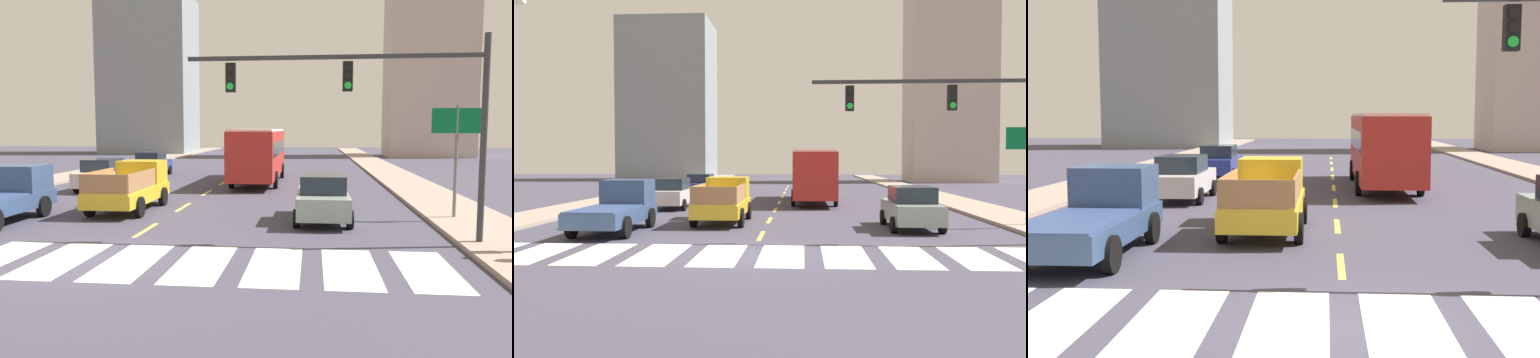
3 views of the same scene
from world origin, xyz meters
TOP-DOWN VIEW (x-y plane):
  - ground_plane at (0.00, 0.00)m, footprint 160.00×160.00m
  - sidewalk_right at (11.17, 18.00)m, footprint 3.01×110.00m
  - sidewalk_left at (-11.17, 18.00)m, footprint 3.01×110.00m
  - crosswalk_stripe_4 at (-0.92, 0.00)m, footprint 1.30×3.68m
  - crosswalk_stripe_5 at (0.92, 0.00)m, footprint 1.30×3.68m
  - crosswalk_stripe_6 at (2.75, 0.00)m, footprint 1.30×3.68m
  - crosswalk_stripe_7 at (4.58, 0.00)m, footprint 1.30×3.68m
  - crosswalk_stripe_8 at (6.42, 0.00)m, footprint 1.30×3.68m
  - crosswalk_stripe_9 at (8.25, 0.00)m, footprint 1.30×3.68m
  - lane_dash_0 at (0.00, 4.00)m, footprint 0.16×2.40m
  - lane_dash_1 at (0.00, 9.00)m, footprint 0.16×2.40m
  - lane_dash_2 at (0.00, 14.00)m, footprint 0.16×2.40m
  - lane_dash_3 at (0.00, 19.00)m, footprint 0.16×2.40m
  - lane_dash_4 at (0.00, 24.00)m, footprint 0.16×2.40m
  - lane_dash_5 at (0.00, 29.00)m, footprint 0.16×2.40m
  - lane_dash_6 at (0.00, 34.00)m, footprint 0.16×2.40m
  - lane_dash_7 at (0.00, 39.00)m, footprint 0.16×2.40m
  - pickup_stakebed at (-1.99, 8.32)m, footprint 2.18×5.20m
  - pickup_dark at (-5.70, 5.06)m, footprint 2.18×5.20m
  - city_bus at (2.21, 19.24)m, footprint 2.72×10.80m
  - sedan_near_left at (5.87, 6.29)m, footprint 2.02×4.40m
  - sedan_mid at (-5.84, 23.00)m, footprint 2.02×4.40m
  - sedan_far at (-5.82, 14.47)m, footprint 2.02×4.40m
  - traffic_signal_gantry at (7.56, 2.71)m, footprint 8.54×0.27m
  - direction_sign_green at (10.63, 6.87)m, footprint 1.70×0.12m
  - tower_tall_centre at (-16.42, 55.97)m, footprint 11.53×9.44m
  - block_mid_left at (19.15, 51.56)m, footprint 9.71×7.56m

SIDE VIEW (x-z plane):
  - ground_plane at x=0.00m, z-range 0.00..0.00m
  - lane_dash_0 at x=0.00m, z-range 0.00..0.01m
  - lane_dash_1 at x=0.00m, z-range 0.00..0.01m
  - lane_dash_2 at x=0.00m, z-range 0.00..0.01m
  - lane_dash_3 at x=0.00m, z-range 0.00..0.01m
  - lane_dash_4 at x=0.00m, z-range 0.00..0.01m
  - lane_dash_5 at x=0.00m, z-range 0.00..0.01m
  - lane_dash_6 at x=0.00m, z-range 0.00..0.01m
  - lane_dash_7 at x=0.00m, z-range 0.00..0.01m
  - crosswalk_stripe_4 at x=-0.92m, z-range 0.00..0.01m
  - crosswalk_stripe_5 at x=0.92m, z-range 0.00..0.01m
  - crosswalk_stripe_6 at x=2.75m, z-range 0.00..0.01m
  - crosswalk_stripe_7 at x=4.58m, z-range 0.00..0.01m
  - crosswalk_stripe_8 at x=6.42m, z-range 0.00..0.01m
  - crosswalk_stripe_9 at x=8.25m, z-range 0.00..0.01m
  - sidewalk_right at x=11.17m, z-range 0.00..0.15m
  - sidewalk_left at x=-11.17m, z-range 0.00..0.15m
  - sedan_near_left at x=5.87m, z-range 0.00..1.72m
  - sedan_mid at x=-5.84m, z-range 0.00..1.72m
  - sedan_far at x=-5.82m, z-range 0.00..1.72m
  - pickup_dark at x=-5.70m, z-range -0.06..1.90m
  - pickup_stakebed at x=-1.99m, z-range -0.04..1.92m
  - city_bus at x=2.21m, z-range 0.29..3.61m
  - direction_sign_green at x=10.63m, z-range 0.93..5.13m
  - traffic_signal_gantry at x=7.56m, z-range 1.18..7.18m
  - tower_tall_centre at x=-16.42m, z-range 0.00..20.83m
  - block_mid_left at x=19.15m, z-range 0.00..27.27m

